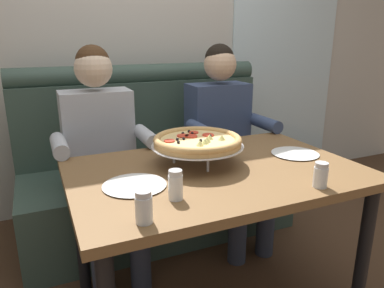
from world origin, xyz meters
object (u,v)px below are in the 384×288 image
at_px(shaker_pepper_flakes, 144,209).
at_px(patio_chair, 231,108).
at_px(diner_right, 225,133).
at_px(shaker_parmesan, 321,177).
at_px(plate_near_right, 295,152).
at_px(booth_bench, 155,173).
at_px(pizza, 198,141).
at_px(plate_near_left, 135,184).
at_px(diner_left, 102,147).
at_px(dining_table, 216,186).
at_px(shaker_oregano, 176,187).

height_order(shaker_pepper_flakes, patio_chair, patio_chair).
bearing_deg(diner_right, shaker_pepper_flakes, -130.47).
distance_m(shaker_parmesan, plate_near_right, 0.42).
height_order(booth_bench, plate_near_right, booth_bench).
bearing_deg(diner_right, pizza, -129.51).
bearing_deg(pizza, shaker_parmesan, -53.37).
bearing_deg(plate_near_right, plate_near_left, -175.35).
xyz_separation_m(diner_left, patio_chair, (1.78, 1.62, -0.19)).
distance_m(dining_table, plate_near_right, 0.48).
bearing_deg(dining_table, shaker_parmesan, -51.60).
relative_size(diner_right, shaker_pepper_flakes, 11.67).
distance_m(diner_right, shaker_parmesan, 1.00).
distance_m(booth_bench, diner_right, 0.57).
relative_size(diner_right, plate_near_right, 5.34).
xyz_separation_m(dining_table, shaker_parmesan, (0.28, -0.35, 0.13)).
height_order(diner_right, pizza, diner_right).
bearing_deg(patio_chair, shaker_oregano, -123.86).
distance_m(booth_bench, shaker_oregano, 1.23).
relative_size(shaker_pepper_flakes, plate_near_left, 0.42).
distance_m(plate_near_left, patio_chair, 2.92).
xyz_separation_m(shaker_pepper_flakes, plate_near_right, (0.91, 0.37, -0.04)).
relative_size(diner_left, plate_near_left, 4.96).
bearing_deg(dining_table, patio_chair, 58.54).
height_order(shaker_parmesan, plate_near_right, shaker_parmesan).
bearing_deg(booth_bench, shaker_oregano, -104.17).
bearing_deg(booth_bench, diner_right, -33.74).
relative_size(shaker_parmesan, patio_chair, 0.12).
distance_m(shaker_pepper_flakes, shaker_oregano, 0.20).
height_order(shaker_oregano, patio_chair, patio_chair).
bearing_deg(patio_chair, diner_left, -137.70).
height_order(diner_right, plate_near_left, diner_right).
height_order(diner_left, shaker_parmesan, diner_left).
xyz_separation_m(diner_right, patio_chair, (0.98, 1.62, -0.19)).
bearing_deg(booth_bench, pizza, -93.57).
relative_size(plate_near_left, plate_near_right, 1.08).
height_order(booth_bench, dining_table, booth_bench).
bearing_deg(dining_table, booth_bench, 90.00).
relative_size(shaker_parmesan, plate_near_right, 0.43).
bearing_deg(diner_left, diner_right, 0.00).
bearing_deg(shaker_pepper_flakes, diner_left, 87.54).
bearing_deg(pizza, dining_table, -61.04).
height_order(diner_right, shaker_parmesan, diner_right).
xyz_separation_m(shaker_oregano, plate_near_left, (-0.11, 0.18, -0.04)).
relative_size(plate_near_right, patio_chair, 0.28).
distance_m(diner_left, plate_near_left, 0.69).
relative_size(booth_bench, diner_left, 1.39).
bearing_deg(shaker_pepper_flakes, plate_near_left, 80.68).
relative_size(dining_table, diner_left, 1.02).
distance_m(diner_left, shaker_pepper_flakes, 0.99).
height_order(shaker_parmesan, shaker_oregano, shaker_oregano).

